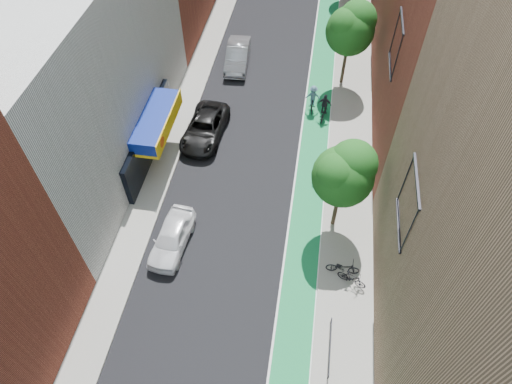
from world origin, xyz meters
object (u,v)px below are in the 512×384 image
at_px(cyclist_lane_far, 313,99).
at_px(parked_car_white, 172,238).
at_px(parked_car_black, 205,128).
at_px(parked_car_silver, 238,56).
at_px(cyclist_lane_mid, 324,110).
at_px(cyclist_lane_near, 320,169).

bearing_deg(cyclist_lane_far, parked_car_white, 58.66).
bearing_deg(parked_car_black, parked_car_silver, 89.19).
bearing_deg(cyclist_lane_mid, parked_car_silver, -28.34).
relative_size(parked_car_silver, cyclist_lane_far, 2.47).
distance_m(cyclist_lane_near, cyclist_lane_mid, 6.14).
height_order(parked_car_white, cyclist_lane_near, cyclist_lane_near).
xyz_separation_m(parked_car_black, cyclist_lane_far, (7.24, 4.12, 0.14)).
distance_m(parked_car_black, cyclist_lane_near, 8.74).
distance_m(parked_car_silver, cyclist_lane_far, 8.07).
xyz_separation_m(cyclist_lane_near, cyclist_lane_mid, (-0.11, 6.13, -0.23)).
height_order(parked_car_black, parked_car_silver, parked_car_silver).
xyz_separation_m(cyclist_lane_mid, cyclist_lane_far, (-0.92, 0.82, 0.17)).
distance_m(parked_car_black, cyclist_lane_mid, 8.80).
xyz_separation_m(parked_car_white, parked_car_black, (-0.20, 9.31, 0.01)).
height_order(parked_car_silver, cyclist_lane_far, cyclist_lane_far).
bearing_deg(parked_car_silver, parked_car_black, -98.63).
height_order(parked_car_silver, cyclist_lane_near, cyclist_lane_near).
bearing_deg(cyclist_lane_far, parked_car_black, 26.00).
height_order(parked_car_black, cyclist_lane_near, cyclist_lane_near).
height_order(parked_car_white, cyclist_lane_mid, cyclist_lane_mid).
xyz_separation_m(parked_car_silver, cyclist_lane_mid, (7.44, -5.58, -0.10)).
relative_size(parked_car_white, parked_car_silver, 0.87).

